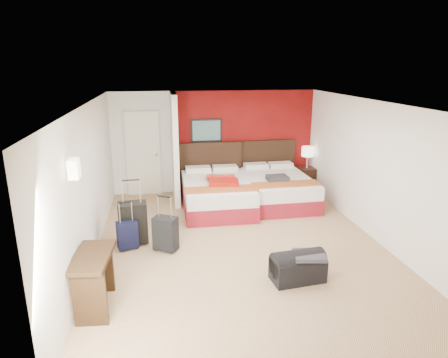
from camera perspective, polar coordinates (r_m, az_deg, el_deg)
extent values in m
plane|color=tan|center=(7.24, 2.25, -9.34)|extent=(6.50, 6.50, 0.00)
cube|color=white|center=(9.91, -1.41, 5.36)|extent=(5.00, 0.04, 2.50)
cube|color=white|center=(6.76, -18.86, -0.75)|extent=(0.04, 6.50, 2.50)
cube|color=black|center=(9.77, -2.54, 6.98)|extent=(0.78, 0.03, 0.58)
cube|color=white|center=(5.15, -20.77, 1.40)|extent=(0.12, 0.20, 0.24)
cube|color=maroon|center=(10.02, 2.88, 5.46)|extent=(3.50, 0.04, 2.50)
cube|color=silver|center=(9.20, -7.06, 4.38)|extent=(0.12, 1.20, 2.50)
cube|color=silver|center=(9.83, -11.54, 3.60)|extent=(0.82, 0.06, 2.05)
cube|color=white|center=(8.85, -1.05, -2.25)|extent=(1.50, 2.12, 0.63)
cube|color=silver|center=(9.30, 7.65, -1.51)|extent=(1.48, 2.09, 0.62)
cube|color=#A7170E|center=(8.65, -0.32, -0.10)|extent=(0.72, 0.93, 0.11)
cube|color=#353439|center=(8.89, 7.67, 0.12)|extent=(0.46, 0.37, 0.11)
cube|color=black|center=(10.33, 11.71, 0.02)|extent=(0.44, 0.44, 0.59)
cylinder|color=white|center=(10.19, 11.89, 3.07)|extent=(0.31, 0.31, 0.54)
cube|color=black|center=(7.30, -12.89, -6.35)|extent=(0.52, 0.34, 0.74)
cube|color=black|center=(6.96, -8.39, -7.96)|extent=(0.47, 0.41, 0.59)
cube|color=black|center=(7.16, -13.69, -8.00)|extent=(0.39, 0.30, 0.48)
cube|color=black|center=(6.15, 10.55, -12.50)|extent=(0.81, 0.49, 0.39)
cube|color=#36353A|center=(6.05, 12.18, -10.67)|extent=(0.51, 0.45, 0.06)
cube|color=#311E10|center=(5.63, -18.16, -13.80)|extent=(0.54, 0.96, 0.77)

